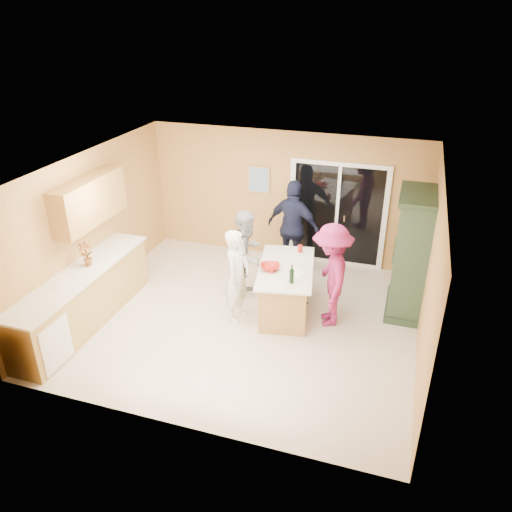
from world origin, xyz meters
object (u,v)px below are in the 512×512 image
(woman_white, at_px, (237,276))
(woman_navy, at_px, (293,227))
(woman_magenta, at_px, (331,276))
(green_hutch, at_px, (411,256))
(woman_grey, at_px, (247,254))
(kitchen_island, at_px, (285,291))

(woman_white, distance_m, woman_navy, 1.95)
(woman_navy, relative_size, woman_magenta, 1.07)
(woman_white, bearing_deg, woman_magenta, -71.78)
(green_hutch, distance_m, woman_grey, 2.75)
(kitchen_island, xyz_separation_m, green_hutch, (1.93, 0.68, 0.63))
(woman_navy, bearing_deg, woman_white, 90.39)
(woman_white, bearing_deg, green_hutch, -61.94)
(woman_white, relative_size, woman_navy, 0.86)
(woman_white, distance_m, woman_grey, 0.75)
(green_hutch, height_order, woman_magenta, green_hutch)
(woman_magenta, bearing_deg, woman_white, -92.49)
(woman_magenta, bearing_deg, green_hutch, 107.79)
(woman_navy, bearing_deg, kitchen_island, 113.35)
(woman_grey, relative_size, woman_navy, 0.88)
(green_hutch, xyz_separation_m, woman_magenta, (-1.17, -0.77, -0.16))
(woman_white, bearing_deg, woman_grey, 12.01)
(woman_grey, height_order, woman_navy, woman_navy)
(kitchen_island, xyz_separation_m, woman_white, (-0.70, -0.43, 0.39))
(green_hutch, distance_m, woman_magenta, 1.41)
(woman_navy, bearing_deg, woman_magenta, 136.70)
(woman_magenta, bearing_deg, kitchen_island, -112.29)
(woman_white, relative_size, woman_magenta, 0.92)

